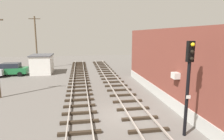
# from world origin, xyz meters

# --- Properties ---
(ground_plane) EXTENTS (80.00, 80.00, 0.00)m
(ground_plane) POSITION_xyz_m (0.00, 0.00, 0.00)
(ground_plane) COLOR #605B56
(track_near_building) EXTENTS (2.50, 54.40, 0.32)m
(track_near_building) POSITION_xyz_m (0.83, -0.00, 0.13)
(track_near_building) COLOR #2D2319
(track_near_building) RESTS_ON ground
(track_centre) EXTENTS (2.50, 54.40, 0.32)m
(track_centre) POSITION_xyz_m (-3.17, -0.00, 0.13)
(track_centre) COLOR #2D2319
(track_centre) RESTS_ON ground
(signal_mast) EXTENTS (0.36, 0.40, 5.32)m
(signal_mast) POSITION_xyz_m (2.69, -3.26, 3.34)
(signal_mast) COLOR black
(signal_mast) RESTS_ON ground
(brick_building) EXTENTS (8.15, 19.23, 6.14)m
(brick_building) POSITION_xyz_m (7.74, 2.85, 3.07)
(brick_building) COLOR brown
(brick_building) RESTS_ON ground
(control_hut) EXTENTS (3.00, 3.80, 2.76)m
(control_hut) POSITION_xyz_m (-8.49, 16.65, 1.39)
(control_hut) COLOR silver
(control_hut) RESTS_ON ground
(parked_car_green) EXTENTS (4.20, 2.04, 1.76)m
(parked_car_green) POSITION_xyz_m (-12.44, 15.71, 0.90)
(parked_car_green) COLOR #1E6B38
(parked_car_green) RESTS_ON ground
(utility_pole_far) EXTENTS (1.80, 0.24, 8.51)m
(utility_pole_far) POSITION_xyz_m (-9.98, 20.85, 4.45)
(utility_pole_far) COLOR brown
(utility_pole_far) RESTS_ON ground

